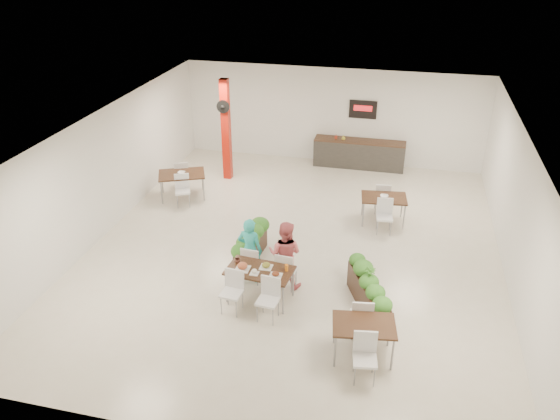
# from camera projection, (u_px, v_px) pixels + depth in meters

# --- Properties ---
(ground) EXTENTS (12.00, 12.00, 0.00)m
(ground) POSITION_uv_depth(u_px,v_px,m) (295.00, 248.00, 13.76)
(ground) COLOR beige
(ground) RESTS_ON ground
(room_shell) EXTENTS (10.10, 12.10, 3.22)m
(room_shell) POSITION_uv_depth(u_px,v_px,m) (296.00, 175.00, 12.84)
(room_shell) COLOR white
(room_shell) RESTS_ON ground
(red_column) EXTENTS (0.40, 0.41, 3.20)m
(red_column) POSITION_uv_depth(u_px,v_px,m) (226.00, 129.00, 16.89)
(red_column) COLOR #AE190B
(red_column) RESTS_ON ground
(service_counter) EXTENTS (3.00, 0.64, 2.20)m
(service_counter) POSITION_uv_depth(u_px,v_px,m) (359.00, 153.00, 18.22)
(service_counter) COLOR #2B2926
(service_counter) RESTS_ON ground
(main_table) EXTENTS (1.47, 1.73, 0.92)m
(main_table) POSITION_uv_depth(u_px,v_px,m) (259.00, 274.00, 11.59)
(main_table) COLOR black
(main_table) RESTS_ON ground
(diner_man) EXTENTS (0.61, 0.43, 1.57)m
(diner_man) POSITION_uv_depth(u_px,v_px,m) (250.00, 250.00, 12.16)
(diner_man) COLOR #27ADA7
(diner_man) RESTS_ON ground
(diner_woman) EXTENTS (0.83, 0.68, 1.59)m
(diner_woman) POSITION_uv_depth(u_px,v_px,m) (285.00, 254.00, 11.99)
(diner_woman) COLOR #DD6269
(diner_woman) RESTS_ON ground
(planter_left) EXTENTS (0.51, 1.70, 0.88)m
(planter_left) POSITION_uv_depth(u_px,v_px,m) (251.00, 243.00, 13.01)
(planter_left) COLOR black
(planter_left) RESTS_ON ground
(planter_right) EXTENTS (1.05, 1.87, 1.05)m
(planter_right) POSITION_uv_depth(u_px,v_px,m) (368.00, 289.00, 11.32)
(planter_right) COLOR black
(planter_right) RESTS_ON ground
(side_table_a) EXTENTS (1.58, 1.65, 0.92)m
(side_table_a) POSITION_uv_depth(u_px,v_px,m) (182.00, 177.00, 16.10)
(side_table_a) COLOR black
(side_table_a) RESTS_ON ground
(side_table_b) EXTENTS (1.28, 1.66, 0.92)m
(side_table_b) POSITION_uv_depth(u_px,v_px,m) (384.00, 201.00, 14.70)
(side_table_b) COLOR black
(side_table_b) RESTS_ON ground
(side_table_c) EXTENTS (1.25, 1.66, 0.92)m
(side_table_c) POSITION_uv_depth(u_px,v_px,m) (364.00, 330.00, 10.00)
(side_table_c) COLOR black
(side_table_c) RESTS_ON ground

